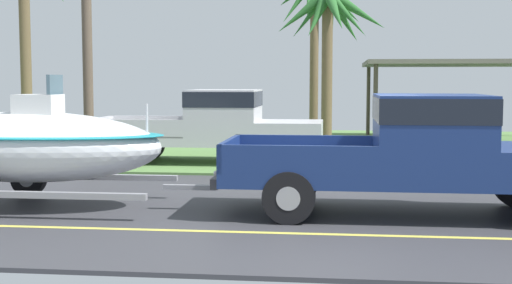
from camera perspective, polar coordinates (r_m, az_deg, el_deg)
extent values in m
cube|color=#38383D|center=(11.76, 7.05, -5.71)|extent=(36.00, 8.00, 0.06)
cube|color=#567F42|center=(22.66, 6.89, -0.46)|extent=(36.00, 14.00, 0.11)
cube|color=#DBCC4C|center=(9.99, 7.11, -7.45)|extent=(34.20, 0.12, 0.01)
cube|color=navy|center=(11.51, 11.91, -2.69)|extent=(5.74, 2.05, 0.22)
cube|color=navy|center=(11.48, 13.97, 0.78)|extent=(1.72, 2.05, 1.19)
cube|color=black|center=(11.46, 14.00, 2.59)|extent=(1.74, 2.07, 0.38)
cube|color=#112047|center=(11.46, 3.61, -1.97)|extent=(2.41, 2.05, 0.04)
cube|color=navy|center=(12.42, 3.86, -0.48)|extent=(2.41, 0.08, 0.45)
cube|color=navy|center=(10.46, 3.32, -1.51)|extent=(2.41, 0.08, 0.45)
cube|color=navy|center=(11.56, -2.16, -0.88)|extent=(0.08, 2.05, 0.45)
cube|color=#333338|center=(11.62, -2.64, -2.81)|extent=(0.12, 1.84, 0.16)
sphere|color=#B2B2B7|center=(11.63, -3.23, -2.56)|extent=(0.10, 0.10, 0.10)
cylinder|color=black|center=(12.42, 3.27, -3.10)|extent=(0.80, 0.28, 0.80)
cylinder|color=#9E9EA3|center=(12.42, 3.27, -3.10)|extent=(0.36, 0.29, 0.36)
cylinder|color=black|center=(10.62, 2.68, -4.49)|extent=(0.80, 0.28, 0.80)
cylinder|color=#9E9EA3|center=(10.62, 2.68, -4.49)|extent=(0.36, 0.29, 0.36)
cube|color=gray|center=(11.75, -5.39, -3.68)|extent=(0.90, 0.10, 0.08)
cube|color=gray|center=(13.58, -16.22, -2.68)|extent=(4.76, 0.12, 0.10)
cylinder|color=black|center=(13.83, -17.94, -2.83)|extent=(0.64, 0.22, 0.64)
cylinder|color=#9E9EA3|center=(13.83, -17.94, -2.83)|extent=(0.29, 0.23, 0.29)
ellipsoid|color=silver|center=(12.57, -18.12, -0.36)|extent=(4.70, 2.00, 1.20)
ellipsoid|color=teal|center=(12.56, -18.15, 0.59)|extent=(4.79, 2.04, 0.12)
cube|color=silver|center=(12.44, -17.21, 2.21)|extent=(0.70, 0.60, 0.65)
cube|color=slate|center=(12.31, -15.99, 4.43)|extent=(0.06, 0.56, 0.36)
cylinder|color=silver|center=(11.81, -8.83, 1.87)|extent=(0.04, 0.04, 0.50)
cube|color=silver|center=(18.00, -3.84, 0.17)|extent=(5.77, 1.92, 0.22)
cube|color=silver|center=(17.72, 2.77, 1.07)|extent=(1.61, 1.92, 0.38)
cube|color=silver|center=(17.89, -2.58, 2.38)|extent=(1.73, 1.92, 1.17)
cube|color=black|center=(17.88, -2.59, 3.52)|extent=(1.75, 1.94, 0.38)
cube|color=gray|center=(18.37, -8.98, 0.63)|extent=(2.42, 1.92, 0.04)
cube|color=silver|center=(19.24, -8.25, 1.45)|extent=(2.42, 0.08, 0.45)
cube|color=silver|center=(17.48, -9.80, 1.06)|extent=(2.42, 0.08, 0.45)
cube|color=silver|center=(18.71, -12.44, 1.28)|extent=(0.08, 1.92, 0.45)
cube|color=#333338|center=(18.77, -12.71, 0.08)|extent=(0.12, 1.73, 0.16)
sphere|color=#B2B2B7|center=(18.81, -13.06, 0.23)|extent=(0.10, 0.10, 0.10)
cylinder|color=black|center=(18.61, 2.69, -0.37)|extent=(0.80, 0.28, 0.80)
cylinder|color=#9E9EA3|center=(18.61, 2.69, -0.37)|extent=(0.36, 0.29, 0.36)
cylinder|color=black|center=(16.93, 2.29, -0.91)|extent=(0.80, 0.28, 0.80)
cylinder|color=#9E9EA3|center=(16.93, 2.29, -0.91)|extent=(0.36, 0.29, 0.36)
cylinder|color=black|center=(19.25, -8.63, -0.25)|extent=(0.80, 0.28, 0.80)
cylinder|color=#9E9EA3|center=(19.25, -8.63, -0.25)|extent=(0.36, 0.29, 0.36)
cylinder|color=black|center=(17.63, -10.08, -0.75)|extent=(0.80, 0.28, 0.80)
cylinder|color=#9E9EA3|center=(17.63, -10.08, -0.75)|extent=(0.36, 0.29, 0.36)
cylinder|color=#4C4238|center=(27.32, 9.08, 3.24)|extent=(0.14, 0.14, 2.65)
cylinder|color=#4C4238|center=(22.07, 9.65, 2.82)|extent=(0.14, 0.14, 2.65)
cube|color=#6B665B|center=(25.00, 16.33, 6.14)|extent=(6.52, 5.76, 0.14)
cylinder|color=brown|center=(23.85, 4.73, 6.50)|extent=(0.29, 0.63, 5.54)
cone|color=#286028|center=(23.87, 6.56, 11.37)|extent=(1.84, 0.68, 1.79)
cone|color=#286028|center=(24.47, 4.45, 11.33)|extent=(0.82, 1.43, 1.65)
cone|color=#286028|center=(23.70, 3.49, 11.39)|extent=(1.40, 1.02, 1.72)
cylinder|color=brown|center=(25.57, -18.18, 7.32)|extent=(0.37, 0.40, 6.56)
cylinder|color=brown|center=(21.35, 5.77, 5.62)|extent=(0.33, 0.39, 4.76)
cone|color=#286028|center=(21.52, 8.14, 10.51)|extent=(1.97, 0.57, 1.42)
cone|color=#286028|center=(21.68, 7.03, 10.01)|extent=(1.38, 1.02, 1.66)
cone|color=#286028|center=(22.25, 6.04, 10.45)|extent=(0.60, 1.88, 1.36)
cone|color=#286028|center=(22.02, 4.88, 10.78)|extent=(1.04, 1.37, 1.03)
cone|color=#286028|center=(21.63, 4.40, 10.21)|extent=(1.36, 0.70, 1.49)
cone|color=#286028|center=(21.35, 3.81, 10.44)|extent=(1.76, 0.64, 1.48)
cone|color=#286028|center=(21.00, 5.06, 10.29)|extent=(1.07, 1.39, 1.60)
cone|color=#286028|center=(20.56, 6.40, 10.58)|extent=(0.90, 2.09, 1.56)
cone|color=#286028|center=(20.96, 7.33, 10.27)|extent=(1.47, 1.32, 1.58)
cylinder|color=brown|center=(17.62, -13.56, 9.60)|extent=(0.24, 0.24, 7.19)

